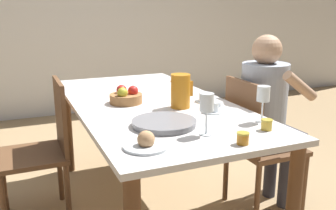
% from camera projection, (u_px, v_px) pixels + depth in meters
% --- Properties ---
extents(wall_back, '(10.00, 0.06, 2.60)m').
position_uv_depth(wall_back, '(74.00, 10.00, 4.60)').
color(wall_back, white).
rests_on(wall_back, ground_plane).
extents(dining_table, '(0.93, 1.88, 0.77)m').
position_uv_depth(dining_table, '(151.00, 117.00, 2.38)').
color(dining_table, silver).
rests_on(dining_table, ground_plane).
extents(chair_person_side, '(0.42, 0.42, 0.91)m').
position_uv_depth(chair_person_side, '(257.00, 142.00, 2.46)').
color(chair_person_side, brown).
rests_on(chair_person_side, ground_plane).
extents(chair_opposite, '(0.42, 0.42, 0.91)m').
position_uv_depth(chair_opposite, '(43.00, 147.00, 2.38)').
color(chair_opposite, brown).
rests_on(chair_opposite, ground_plane).
extents(person_seated, '(0.39, 0.41, 1.18)m').
position_uv_depth(person_seated, '(268.00, 108.00, 2.46)').
color(person_seated, '#33333D').
rests_on(person_seated, ground_plane).
extents(red_pitcher, '(0.14, 0.12, 0.20)m').
position_uv_depth(red_pitcher, '(180.00, 91.00, 2.20)').
color(red_pitcher, orange).
rests_on(red_pitcher, dining_table).
extents(wine_glass_water, '(0.07, 0.07, 0.20)m').
position_uv_depth(wine_glass_water, '(207.00, 104.00, 1.72)').
color(wine_glass_water, white).
rests_on(wine_glass_water, dining_table).
extents(wine_glass_juice, '(0.07, 0.07, 0.19)m').
position_uv_depth(wine_glass_juice, '(263.00, 96.00, 1.92)').
color(wine_glass_juice, white).
rests_on(wine_glass_juice, dining_table).
extents(teacup_near_person, '(0.12, 0.12, 0.06)m').
position_uv_depth(teacup_near_person, '(213.00, 108.00, 2.12)').
color(teacup_near_person, silver).
rests_on(teacup_near_person, dining_table).
extents(teacup_across, '(0.12, 0.12, 0.06)m').
position_uv_depth(teacup_across, '(204.00, 98.00, 2.36)').
color(teacup_across, silver).
rests_on(teacup_across, dining_table).
extents(serving_tray, '(0.33, 0.33, 0.03)m').
position_uv_depth(serving_tray, '(164.00, 123.00, 1.88)').
color(serving_tray, gray).
rests_on(serving_tray, dining_table).
extents(bread_plate, '(0.20, 0.20, 0.08)m').
position_uv_depth(bread_plate, '(146.00, 143.00, 1.59)').
color(bread_plate, silver).
rests_on(bread_plate, dining_table).
extents(jam_jar_amber, '(0.06, 0.06, 0.05)m').
position_uv_depth(jam_jar_amber, '(267.00, 124.00, 1.82)').
color(jam_jar_amber, gold).
rests_on(jam_jar_amber, dining_table).
extents(jam_jar_red, '(0.06, 0.06, 0.05)m').
position_uv_depth(jam_jar_red, '(243.00, 138.00, 1.63)').
color(jam_jar_red, '#C67A1E').
rests_on(jam_jar_red, dining_table).
extents(fruit_bowl, '(0.20, 0.20, 0.11)m').
position_uv_depth(fruit_bowl, '(126.00, 97.00, 2.32)').
color(fruit_bowl, '#9E6B3D').
rests_on(fruit_bowl, dining_table).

